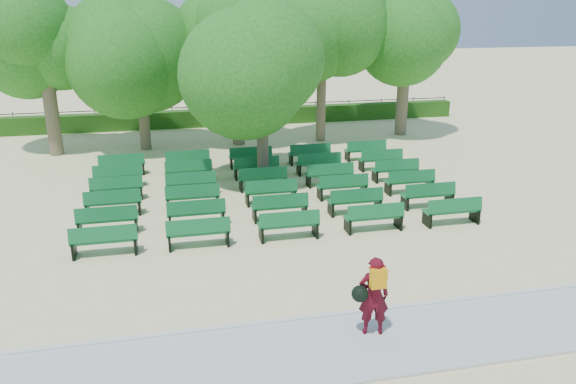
% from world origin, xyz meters
% --- Properties ---
extents(ground, '(120.00, 120.00, 0.00)m').
position_xyz_m(ground, '(0.00, 0.00, 0.00)').
color(ground, beige).
extents(paving, '(30.00, 2.20, 0.06)m').
position_xyz_m(paving, '(0.00, -7.40, 0.03)').
color(paving, beige).
rests_on(paving, ground).
extents(curb, '(30.00, 0.12, 0.10)m').
position_xyz_m(curb, '(0.00, -6.25, 0.05)').
color(curb, silver).
rests_on(curb, ground).
extents(hedge, '(26.00, 0.70, 0.90)m').
position_xyz_m(hedge, '(0.00, 14.00, 0.45)').
color(hedge, '#224F14').
rests_on(hedge, ground).
extents(fence, '(26.00, 0.10, 1.02)m').
position_xyz_m(fence, '(0.00, 14.40, 0.00)').
color(fence, black).
rests_on(fence, ground).
extents(tree_line, '(21.80, 6.80, 7.04)m').
position_xyz_m(tree_line, '(0.00, 10.00, 0.00)').
color(tree_line, '#27731E').
rests_on(tree_line, ground).
extents(bench_array, '(1.76, 0.61, 1.10)m').
position_xyz_m(bench_array, '(-0.15, 1.89, 0.09)').
color(bench_array, '#11642F').
rests_on(bench_array, ground).
extents(tree_among, '(4.43, 4.43, 6.10)m').
position_xyz_m(tree_among, '(0.04, 3.49, 4.09)').
color(tree_among, brown).
rests_on(tree_among, ground).
extents(person, '(0.82, 0.52, 1.68)m').
position_xyz_m(person, '(0.40, -7.07, 0.93)').
color(person, '#4C0A16').
rests_on(person, ground).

